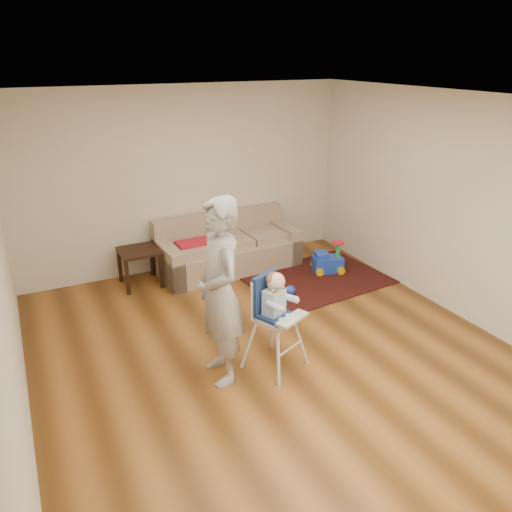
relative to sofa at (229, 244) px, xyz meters
name	(u,v)px	position (x,y,z in m)	size (l,w,h in m)	color
ground	(272,351)	(-0.48, -2.30, -0.41)	(5.50, 5.50, 0.00)	#543112
room_envelope	(251,176)	(-0.48, -1.77, 1.46)	(5.04, 5.52, 2.72)	silver
sofa	(229,244)	(0.00, 0.00, 0.00)	(2.17, 0.98, 0.82)	gray
side_table	(140,267)	(-1.35, 0.05, -0.14)	(0.53, 0.53, 0.53)	black
area_rug	(316,279)	(0.99, -0.92, -0.40)	(1.93, 1.45, 0.02)	black
ride_on_toy	(328,257)	(1.28, -0.78, -0.16)	(0.43, 0.31, 0.47)	blue
toy_ball	(290,291)	(0.37, -1.23, -0.33)	(0.14, 0.14, 0.14)	blue
high_chair	(275,322)	(-0.59, -2.56, 0.11)	(0.66, 0.66, 1.09)	silver
adult	(220,293)	(-1.16, -2.47, 0.54)	(0.70, 0.46, 1.91)	#9D9D9F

